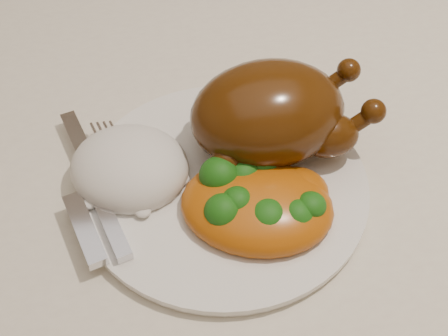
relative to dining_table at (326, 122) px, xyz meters
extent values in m
cube|color=brown|center=(0.00, 0.00, 0.07)|extent=(1.60, 0.90, 0.04)
cube|color=beige|center=(0.00, 0.00, 0.10)|extent=(1.72, 1.02, 0.01)
cylinder|color=white|center=(-0.15, -0.17, 0.11)|extent=(0.34, 0.34, 0.01)
ellipsoid|color=#4F2708|center=(-0.11, -0.13, 0.16)|extent=(0.16, 0.13, 0.09)
ellipsoid|color=#4F2708|center=(-0.12, -0.14, 0.18)|extent=(0.07, 0.06, 0.04)
ellipsoid|color=#4F2708|center=(-0.05, -0.16, 0.15)|extent=(0.06, 0.04, 0.04)
sphere|color=#4F2708|center=(-0.02, -0.15, 0.17)|extent=(0.02, 0.02, 0.02)
ellipsoid|color=#4F2708|center=(-0.06, -0.10, 0.15)|extent=(0.06, 0.04, 0.04)
sphere|color=#4F2708|center=(-0.02, -0.10, 0.17)|extent=(0.02, 0.02, 0.02)
sphere|color=#4F2708|center=(-0.15, -0.17, 0.14)|extent=(0.03, 0.03, 0.03)
sphere|color=#4F2708|center=(-0.16, -0.11, 0.14)|extent=(0.03, 0.03, 0.03)
ellipsoid|color=silver|center=(-0.24, -0.15, 0.12)|extent=(0.14, 0.13, 0.06)
ellipsoid|color=#BB5B0C|center=(-0.13, -0.21, 0.12)|extent=(0.16, 0.14, 0.05)
ellipsoid|color=#BB5B0C|center=(-0.09, -0.20, 0.12)|extent=(0.06, 0.06, 0.03)
ellipsoid|color=#14440B|center=(-0.12, -0.24, 0.13)|extent=(0.03, 0.03, 0.02)
ellipsoid|color=#14440B|center=(-0.17, -0.19, 0.13)|extent=(0.02, 0.02, 0.02)
ellipsoid|color=#14440B|center=(-0.14, -0.18, 0.13)|extent=(0.04, 0.04, 0.03)
ellipsoid|color=#14440B|center=(-0.10, -0.23, 0.13)|extent=(0.03, 0.03, 0.03)
ellipsoid|color=#14440B|center=(-0.15, -0.22, 0.14)|extent=(0.03, 0.03, 0.03)
ellipsoid|color=#14440B|center=(-0.12, -0.18, 0.13)|extent=(0.04, 0.04, 0.04)
ellipsoid|color=#14440B|center=(-0.16, -0.22, 0.13)|extent=(0.03, 0.03, 0.03)
ellipsoid|color=#14440B|center=(-0.13, -0.23, 0.13)|extent=(0.04, 0.04, 0.03)
ellipsoid|color=#14440B|center=(-0.14, -0.17, 0.14)|extent=(0.03, 0.03, 0.03)
ellipsoid|color=#14440B|center=(-0.16, -0.19, 0.14)|extent=(0.04, 0.04, 0.03)
ellipsoid|color=#14440B|center=(-0.09, -0.23, 0.14)|extent=(0.03, 0.03, 0.02)
cube|color=silver|center=(-0.28, -0.13, 0.12)|extent=(0.05, 0.12, 0.00)
cube|color=silver|center=(-0.28, -0.21, 0.12)|extent=(0.04, 0.08, 0.01)
cube|color=silver|center=(-0.26, -0.21, 0.12)|extent=(0.04, 0.08, 0.01)
cube|color=silver|center=(-0.26, -0.13, 0.12)|extent=(0.04, 0.09, 0.00)
camera|label=1|loc=(-0.20, -0.54, 0.55)|focal=50.00mm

